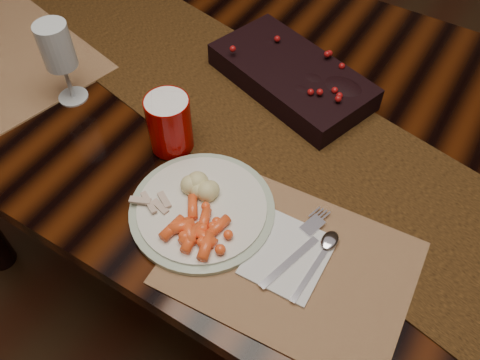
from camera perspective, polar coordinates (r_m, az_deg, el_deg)
The scene contains 15 objects.
floor at distance 1.70m, azimuth 4.04°, elevation -11.09°, with size 5.00×5.00×0.00m, color black.
dining_table at distance 1.38m, azimuth 4.90°, elevation -3.97°, with size 1.80×1.00×0.75m, color black.
table_runner at distance 1.08m, azimuth 2.80°, elevation 6.88°, with size 1.70×0.35×0.00m, color #47230C.
centerpiece at distance 1.13m, azimuth 5.81°, elevation 11.87°, with size 0.36×0.18×0.07m, color black, non-canonical shape.
placemat_main at distance 0.87m, azimuth 5.71°, elevation -9.25°, with size 0.40×0.29×0.00m, color brown.
placemat_second at distance 1.35m, azimuth -24.87°, elevation 12.48°, with size 0.45×0.33×0.00m, color brown.
dinner_plate at distance 0.92m, azimuth -4.29°, elevation -3.26°, with size 0.26×0.26×0.01m, color silver.
baby_carrots at distance 0.88m, azimuth -4.83°, elevation -4.95°, with size 0.10×0.08×0.02m, color #FF5220, non-canonical shape.
mashed_potatoes at distance 0.92m, azimuth -4.13°, elevation -0.12°, with size 0.07×0.06×0.04m, color #D8C57E, non-canonical shape.
turkey_shreds at distance 0.92m, azimuth -9.78°, elevation -2.16°, with size 0.07×0.06×0.02m, color gray, non-canonical shape.
napkin at distance 0.87m, azimuth 5.47°, elevation -8.48°, with size 0.13×0.15×0.01m, color silver.
fork at distance 0.87m, azimuth 6.24°, elevation -8.09°, with size 0.03×0.17×0.00m, color silver, non-canonical shape.
spoon at distance 0.87m, azimuth 8.53°, elevation -9.31°, with size 0.03×0.14×0.00m, color white, non-canonical shape.
red_cup at distance 0.99m, azimuth -7.92°, elevation 6.28°, with size 0.09×0.09×0.12m, color #8B0200.
wine_glass at distance 1.13m, azimuth -19.35°, elevation 12.22°, with size 0.07×0.07×0.18m, color white, non-canonical shape.
Camera 1 is at (0.31, -0.72, 1.51)m, focal length 38.00 mm.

